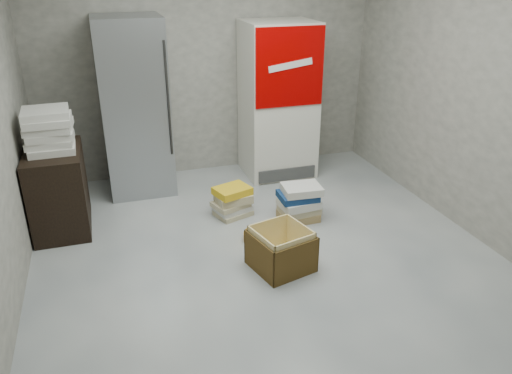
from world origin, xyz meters
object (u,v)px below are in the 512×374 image
(steel_fridge, at_px, (135,107))
(wood_shelf, at_px, (59,190))
(coke_cooler, at_px, (278,100))
(phonebook_stack_main, at_px, (299,203))
(cardboard_box, at_px, (281,252))

(steel_fridge, height_order, wood_shelf, steel_fridge)
(steel_fridge, relative_size, coke_cooler, 1.06)
(coke_cooler, relative_size, wood_shelf, 2.25)
(steel_fridge, distance_m, phonebook_stack_main, 2.06)
(steel_fridge, xyz_separation_m, wood_shelf, (-0.83, -0.73, -0.55))
(wood_shelf, height_order, cardboard_box, wood_shelf)
(wood_shelf, distance_m, phonebook_stack_main, 2.33)
(coke_cooler, bearing_deg, cardboard_box, -108.76)
(steel_fridge, bearing_deg, coke_cooler, -0.18)
(steel_fridge, height_order, cardboard_box, steel_fridge)
(cardboard_box, bearing_deg, phonebook_stack_main, 43.56)
(coke_cooler, height_order, cardboard_box, coke_cooler)
(phonebook_stack_main, bearing_deg, cardboard_box, -124.42)
(phonebook_stack_main, relative_size, cardboard_box, 0.76)
(cardboard_box, bearing_deg, wood_shelf, 129.09)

